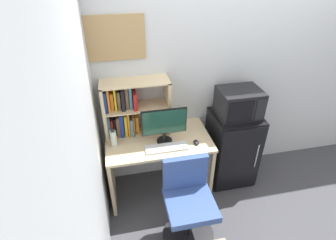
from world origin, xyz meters
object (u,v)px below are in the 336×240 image
Objects in this scene: microwave at (239,103)px; wall_corkboard at (113,38)px; mini_fridge at (232,148)px; keyboard at (167,148)px; hutch_bookshelf at (127,108)px; computer_mouse at (196,142)px; water_bottle at (113,138)px; desk_chair at (188,206)px; monitor at (164,124)px.

microwave is 1.46m from wall_corkboard.
microwave is (0.00, 0.00, 0.61)m from mini_fridge.
wall_corkboard is (-0.41, 0.48, 1.00)m from keyboard.
wall_corkboard is at bearing 120.68° from hutch_bookshelf.
keyboard is 0.73× the size of wall_corkboard.
microwave is (0.53, 0.21, 0.29)m from computer_mouse.
computer_mouse is (0.32, 0.02, 0.01)m from keyboard.
desk_chair is at bearing -44.73° from water_bottle.
wall_corkboard reaches higher than microwave.
wall_corkboard is (-1.26, 0.26, 1.31)m from mini_fridge.
desk_chair is at bearing -112.79° from computer_mouse.
computer_mouse is at bearing -32.83° from wall_corkboard.
computer_mouse is (0.66, -0.36, -0.28)m from hutch_bookshelf.
hutch_bookshelf is at bearing 143.77° from monitor.
monitor reaches higher than keyboard.
computer_mouse is at bearing 67.21° from desk_chair.
hutch_bookshelf is 0.77× the size of mini_fridge.
computer_mouse is at bearing -158.42° from microwave.
water_bottle is at bearing 135.27° from desk_chair.
monitor is 0.51× the size of mini_fridge.
water_bottle is 0.33× the size of wall_corkboard.
keyboard is at bearing -165.18° from mini_fridge.
microwave is 0.52× the size of desk_chair.
keyboard is 0.93m from mini_fridge.
computer_mouse is 1.31m from wall_corkboard.
water_bottle is 0.43× the size of microwave.
keyboard is 0.55m from water_bottle.
wall_corkboard reaches higher than desk_chair.
hutch_bookshelf is 8.19× the size of computer_mouse.
keyboard is 0.32m from computer_mouse.
wall_corkboard is at bearing 138.57° from monitor.
monitor is at bearing 89.19° from keyboard.
hutch_bookshelf is at bearing 118.73° from desk_chair.
wall_corkboard is at bearing 168.44° from microwave.
water_bottle is 1.39m from microwave.
desk_chair is (0.63, -0.63, -0.46)m from water_bottle.
microwave reaches higher than computer_mouse.
microwave reaches higher than water_bottle.
wall_corkboard is at bearing 70.58° from water_bottle.
desk_chair is (-0.73, -0.69, -0.06)m from mini_fridge.
computer_mouse is 0.65m from mini_fridge.
keyboard is 0.93m from microwave.
keyboard is at bearing -176.88° from computer_mouse.
desk_chair is (-0.20, -0.48, -0.38)m from computer_mouse.
microwave reaches higher than desk_chair.
monitor is at bearing -172.99° from microwave.
monitor reaches higher than computer_mouse.
computer_mouse is 0.64m from microwave.
water_bottle is at bearing -177.50° from microwave.
monitor is 0.25m from keyboard.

